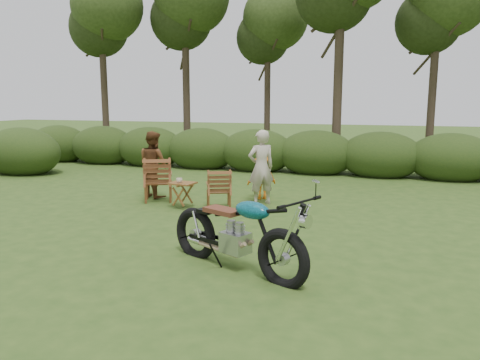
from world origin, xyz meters
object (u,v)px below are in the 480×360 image
(child, at_px, (262,199))
(cup, at_px, (179,180))
(lawn_chair_right, at_px, (219,207))
(adult_a, at_px, (261,204))
(motorcycle, at_px, (235,268))
(lawn_chair_left, at_px, (159,201))
(adult_b, at_px, (155,197))
(side_table, at_px, (183,195))

(child, bearing_deg, cup, 11.75)
(lawn_chair_right, bearing_deg, adult_a, -166.24)
(child, bearing_deg, motorcycle, 67.09)
(lawn_chair_left, relative_size, adult_b, 0.64)
(adult_a, relative_size, adult_b, 1.05)
(cup, xyz_separation_m, adult_b, (-1.11, 0.90, -0.62))
(cup, relative_size, child, 0.12)
(motorcycle, distance_m, side_table, 3.95)
(adult_b, bearing_deg, child, -139.10)
(motorcycle, height_order, lawn_chair_right, motorcycle)
(lawn_chair_left, bearing_deg, adult_b, -76.21)
(cup, bearing_deg, motorcycle, -53.25)
(lawn_chair_right, xyz_separation_m, side_table, (-0.74, -0.28, 0.28))
(cup, bearing_deg, lawn_chair_right, 22.32)
(adult_a, relative_size, child, 1.55)
(lawn_chair_left, distance_m, adult_a, 2.41)
(cup, bearing_deg, child, 45.71)
(cup, relative_size, adult_b, 0.08)
(motorcycle, distance_m, adult_b, 5.34)
(motorcycle, bearing_deg, adult_a, 125.50)
(lawn_chair_left, distance_m, cup, 1.12)
(lawn_chair_right, relative_size, side_table, 1.52)
(lawn_chair_left, xyz_separation_m, cup, (0.79, -0.51, 0.62))
(adult_a, bearing_deg, cup, -6.51)
(motorcycle, xyz_separation_m, cup, (-2.35, 3.15, 0.62))
(lawn_chair_right, relative_size, adult_a, 0.51)
(adult_b, relative_size, child, 1.48)
(lawn_chair_left, xyz_separation_m, side_table, (0.84, -0.46, 0.28))
(motorcycle, bearing_deg, adult_b, 155.30)
(lawn_chair_right, xyz_separation_m, cup, (-0.79, -0.32, 0.62))
(side_table, distance_m, cup, 0.34)
(lawn_chair_right, relative_size, lawn_chair_left, 0.83)
(adult_a, bearing_deg, lawn_chair_left, -27.02)
(cup, bearing_deg, lawn_chair_left, 147.23)
(adult_a, xyz_separation_m, adult_b, (-2.69, -0.05, 0.00))
(motorcycle, height_order, child, motorcycle)
(lawn_chair_right, bearing_deg, lawn_chair_left, -31.53)
(motorcycle, relative_size, child, 2.15)
(lawn_chair_right, height_order, adult_b, adult_b)
(lawn_chair_left, distance_m, adult_b, 0.51)
(side_table, xyz_separation_m, adult_a, (1.53, 0.91, -0.28))
(side_table, distance_m, adult_a, 1.80)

